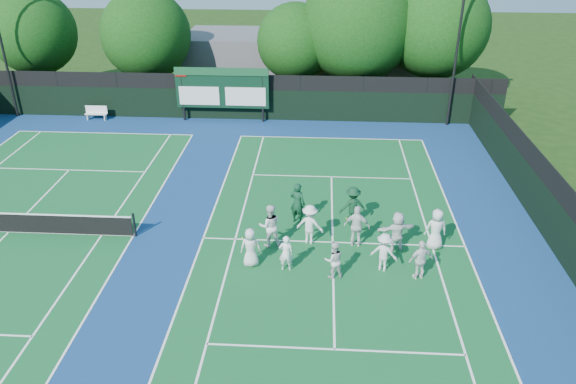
# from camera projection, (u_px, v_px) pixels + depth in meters

# --- Properties ---
(ground) EXTENTS (120.00, 120.00, 0.00)m
(ground) POSITION_uv_depth(u_px,v_px,m) (333.00, 256.00, 22.64)
(ground) COLOR #19360E
(ground) RESTS_ON ground
(court_apron) EXTENTS (34.00, 32.00, 0.01)m
(court_apron) POSITION_uv_depth(u_px,v_px,m) (191.00, 238.00, 23.85)
(court_apron) COLOR navy
(court_apron) RESTS_ON ground
(near_court) EXTENTS (11.05, 23.85, 0.01)m
(near_court) POSITION_uv_depth(u_px,v_px,m) (333.00, 242.00, 23.52)
(near_court) COLOR #125A29
(near_court) RESTS_ON ground
(left_court) EXTENTS (11.05, 23.85, 0.01)m
(left_court) POSITION_uv_depth(u_px,v_px,m) (9.00, 232.00, 24.28)
(left_court) COLOR #125A29
(left_court) RESTS_ON ground
(back_fence) EXTENTS (34.00, 0.08, 3.00)m
(back_fence) POSITION_uv_depth(u_px,v_px,m) (239.00, 99.00, 36.57)
(back_fence) COLOR black
(back_fence) RESTS_ON ground
(divider_fence_right) EXTENTS (0.08, 32.00, 3.00)m
(divider_fence_right) POSITION_uv_depth(u_px,v_px,m) (559.00, 221.00, 22.42)
(divider_fence_right) COLOR black
(divider_fence_right) RESTS_ON ground
(scoreboard) EXTENTS (6.00, 0.21, 3.55)m
(scoreboard) POSITION_uv_depth(u_px,v_px,m) (222.00, 88.00, 35.88)
(scoreboard) COLOR black
(scoreboard) RESTS_ON ground
(clubhouse) EXTENTS (18.00, 6.00, 4.00)m
(clubhouse) POSITION_uv_depth(u_px,v_px,m) (305.00, 60.00, 43.18)
(clubhouse) COLOR #5B5B60
(clubhouse) RESTS_ON ground
(light_pole_right) EXTENTS (1.20, 0.30, 10.12)m
(light_pole_right) POSITION_uv_depth(u_px,v_px,m) (460.00, 25.00, 33.33)
(light_pole_right) COLOR black
(light_pole_right) RESTS_ON ground
(tennis_net) EXTENTS (11.30, 0.10, 1.10)m
(tennis_net) POSITION_uv_depth(u_px,v_px,m) (6.00, 222.00, 24.07)
(tennis_net) COLOR black
(tennis_net) RESTS_ON ground
(bench) EXTENTS (1.44, 0.39, 0.91)m
(bench) POSITION_uv_depth(u_px,v_px,m) (96.00, 112.00, 36.92)
(bench) COLOR white
(bench) RESTS_ON ground
(tree_a) EXTENTS (5.84, 5.84, 7.71)m
(tree_a) POSITION_uv_depth(u_px,v_px,m) (37.00, 34.00, 39.06)
(tree_a) COLOR black
(tree_a) RESTS_ON ground
(tree_b) EXTENTS (6.14, 6.14, 7.79)m
(tree_b) POSITION_uv_depth(u_px,v_px,m) (149.00, 37.00, 38.66)
(tree_b) COLOR black
(tree_b) RESTS_ON ground
(tree_c) EXTENTS (5.21, 5.21, 6.98)m
(tree_c) POSITION_uv_depth(u_px,v_px,m) (297.00, 43.00, 38.25)
(tree_c) COLOR black
(tree_c) RESTS_ON ground
(tree_d) EXTENTS (7.59, 7.59, 9.33)m
(tree_d) POSITION_uv_depth(u_px,v_px,m) (360.00, 28.00, 37.52)
(tree_d) COLOR black
(tree_d) RESTS_ON ground
(tree_e) EXTENTS (6.82, 6.82, 8.87)m
(tree_e) POSITION_uv_depth(u_px,v_px,m) (439.00, 30.00, 37.26)
(tree_e) COLOR black
(tree_e) RESTS_ON ground
(tennis_ball_0) EXTENTS (0.07, 0.07, 0.07)m
(tennis_ball_0) POSITION_uv_depth(u_px,v_px,m) (242.00, 238.00, 23.78)
(tennis_ball_0) COLOR yellow
(tennis_ball_0) RESTS_ON ground
(tennis_ball_1) EXTENTS (0.07, 0.07, 0.07)m
(tennis_ball_1) POSITION_uv_depth(u_px,v_px,m) (356.00, 229.00, 24.45)
(tennis_ball_1) COLOR yellow
(tennis_ball_1) RESTS_ON ground
(tennis_ball_3) EXTENTS (0.07, 0.07, 0.07)m
(tennis_ball_3) POSITION_uv_depth(u_px,v_px,m) (256.00, 245.00, 23.28)
(tennis_ball_3) COLOR yellow
(tennis_ball_3) RESTS_ON ground
(tennis_ball_4) EXTENTS (0.07, 0.07, 0.07)m
(tennis_ball_4) POSITION_uv_depth(u_px,v_px,m) (347.00, 218.00, 25.29)
(tennis_ball_4) COLOR yellow
(tennis_ball_4) RESTS_ON ground
(player_front_0) EXTENTS (0.86, 0.62, 1.63)m
(player_front_0) POSITION_uv_depth(u_px,v_px,m) (251.00, 247.00, 21.69)
(player_front_0) COLOR silver
(player_front_0) RESTS_ON ground
(player_front_1) EXTENTS (0.57, 0.39, 1.52)m
(player_front_1) POSITION_uv_depth(u_px,v_px,m) (286.00, 253.00, 21.43)
(player_front_1) COLOR white
(player_front_1) RESTS_ON ground
(player_front_2) EXTENTS (0.84, 0.71, 1.52)m
(player_front_2) POSITION_uv_depth(u_px,v_px,m) (334.00, 260.00, 21.02)
(player_front_2) COLOR silver
(player_front_2) RESTS_ON ground
(player_front_3) EXTENTS (1.17, 0.91, 1.60)m
(player_front_3) POSITION_uv_depth(u_px,v_px,m) (384.00, 252.00, 21.41)
(player_front_3) COLOR silver
(player_front_3) RESTS_ON ground
(player_front_4) EXTENTS (1.04, 0.69, 1.64)m
(player_front_4) POSITION_uv_depth(u_px,v_px,m) (421.00, 260.00, 20.91)
(player_front_4) COLOR white
(player_front_4) RESTS_ON ground
(player_back_0) EXTENTS (1.04, 0.89, 1.87)m
(player_back_0) POSITION_uv_depth(u_px,v_px,m) (270.00, 226.00, 22.93)
(player_back_0) COLOR white
(player_back_0) RESTS_ON ground
(player_back_1) EXTENTS (1.25, 0.90, 1.74)m
(player_back_1) POSITION_uv_depth(u_px,v_px,m) (310.00, 224.00, 23.14)
(player_back_1) COLOR white
(player_back_1) RESTS_ON ground
(player_back_2) EXTENTS (1.13, 0.63, 1.83)m
(player_back_2) POSITION_uv_depth(u_px,v_px,m) (357.00, 226.00, 22.92)
(player_back_2) COLOR silver
(player_back_2) RESTS_ON ground
(player_back_3) EXTENTS (1.67, 0.95, 1.71)m
(player_back_3) POSITION_uv_depth(u_px,v_px,m) (397.00, 231.00, 22.69)
(player_back_3) COLOR white
(player_back_3) RESTS_ON ground
(player_back_4) EXTENTS (0.90, 0.61, 1.78)m
(player_back_4) POSITION_uv_depth(u_px,v_px,m) (436.00, 229.00, 22.75)
(player_back_4) COLOR silver
(player_back_4) RESTS_ON ground
(coach_left) EXTENTS (0.83, 0.70, 1.92)m
(coach_left) POSITION_uv_depth(u_px,v_px,m) (298.00, 203.00, 24.61)
(coach_left) COLOR #103B24
(coach_left) RESTS_ON ground
(coach_right) EXTENTS (1.30, 0.96, 1.80)m
(coach_right) POSITION_uv_depth(u_px,v_px,m) (353.00, 206.00, 24.51)
(coach_right) COLOR #0F371F
(coach_right) RESTS_ON ground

